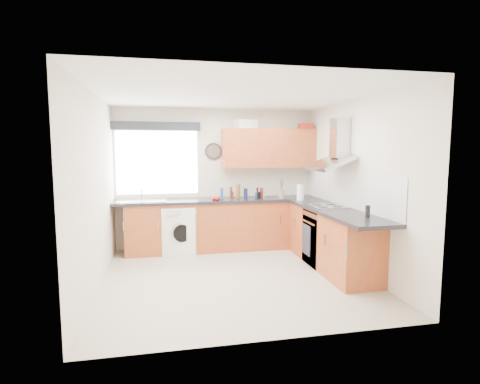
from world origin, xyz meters
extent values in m
plane|color=beige|center=(0.00, 0.00, 0.00)|extent=(3.60, 3.60, 0.00)
cube|color=white|center=(0.00, 0.00, 2.50)|extent=(3.60, 3.60, 0.02)
cube|color=silver|center=(0.00, 1.80, 1.25)|extent=(3.60, 0.02, 2.50)
cube|color=silver|center=(0.00, -1.80, 1.25)|extent=(3.60, 0.02, 2.50)
cube|color=silver|center=(-1.80, 0.00, 1.25)|extent=(0.02, 3.60, 2.50)
cube|color=silver|center=(1.80, 0.00, 1.25)|extent=(0.02, 3.60, 2.50)
cube|color=white|center=(-1.05, 1.79, 1.55)|extent=(1.40, 0.02, 1.10)
cube|color=#212229|center=(-1.05, 1.70, 2.18)|extent=(1.50, 0.18, 0.14)
cube|color=white|center=(1.79, 0.30, 1.18)|extent=(0.01, 3.00, 0.54)
cube|color=#994320|center=(-0.10, 1.51, 0.43)|extent=(3.00, 0.58, 0.86)
cube|color=#994320|center=(1.50, 1.50, 0.43)|extent=(0.60, 0.60, 0.86)
cube|color=#994320|center=(1.51, 0.15, 0.43)|extent=(0.58, 2.10, 0.86)
cube|color=black|center=(0.00, 1.50, 0.89)|extent=(3.60, 0.62, 0.05)
cube|color=black|center=(1.50, 0.00, 0.89)|extent=(0.62, 2.42, 0.05)
cube|color=black|center=(1.50, 0.30, 0.42)|extent=(0.56, 0.58, 0.85)
cube|color=#AEAFB3|center=(1.50, 0.30, 0.92)|extent=(0.52, 0.52, 0.01)
cube|color=#994320|center=(0.95, 1.62, 1.80)|extent=(1.70, 0.35, 0.70)
cube|color=white|center=(-0.67, 1.40, 0.40)|extent=(0.66, 0.65, 0.81)
cylinder|color=#212229|center=(-0.05, 1.76, 1.75)|extent=(0.31, 0.04, 0.31)
cube|color=white|center=(0.52, 1.72, 2.23)|extent=(0.45, 0.38, 0.16)
cube|color=#AB2518|center=(1.60, 1.52, 2.20)|extent=(0.24, 0.21, 0.10)
cylinder|color=gray|center=(1.11, 1.35, 0.98)|extent=(0.13, 0.13, 0.14)
cylinder|color=white|center=(1.35, 1.05, 1.04)|extent=(0.15, 0.15, 0.27)
cylinder|color=gray|center=(0.79, 1.42, 1.01)|extent=(0.05, 0.05, 0.20)
cylinder|color=black|center=(0.71, 1.54, 1.00)|extent=(0.04, 0.04, 0.19)
cylinder|color=black|center=(0.69, 1.35, 0.97)|extent=(0.07, 0.07, 0.13)
cylinder|color=#151647|center=(0.49, 1.53, 1.00)|extent=(0.07, 0.07, 0.18)
cylinder|color=#561512|center=(0.76, 1.43, 1.00)|extent=(0.07, 0.07, 0.19)
cylinder|color=navy|center=(0.06, 1.57, 1.00)|extent=(0.05, 0.05, 0.18)
cylinder|color=brown|center=(0.35, 1.52, 1.04)|extent=(0.07, 0.07, 0.25)
cylinder|color=maroon|center=(0.24, 1.62, 1.01)|extent=(0.05, 0.05, 0.19)
cylinder|color=olive|center=(0.27, 1.67, 0.96)|extent=(0.06, 0.06, 0.10)
cylinder|color=navy|center=(0.68, 1.48, 0.96)|extent=(0.05, 0.05, 0.10)
cylinder|color=black|center=(1.60, -0.70, 0.99)|extent=(0.06, 0.06, 0.16)
camera|label=1|loc=(-0.94, -4.99, 1.77)|focal=28.00mm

